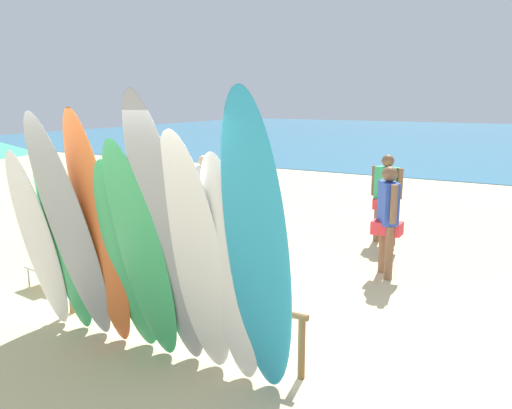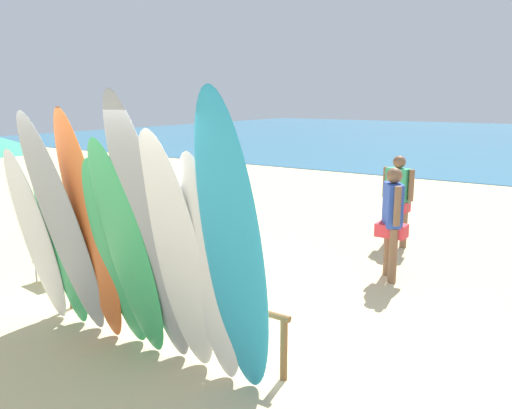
{
  "view_description": "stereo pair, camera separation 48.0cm",
  "coord_description": "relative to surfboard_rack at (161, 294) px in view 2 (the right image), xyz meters",
  "views": [
    {
      "loc": [
        3.39,
        -4.11,
        2.6
      ],
      "look_at": [
        0.0,
        1.85,
        1.18
      ],
      "focal_mm": 36.63,
      "sensor_mm": 36.0,
      "label": 1
    },
    {
      "loc": [
        3.79,
        -3.86,
        2.6
      ],
      "look_at": [
        0.0,
        1.85,
        1.18
      ],
      "focal_mm": 36.63,
      "sensor_mm": 36.0,
      "label": 2
    }
  ],
  "objects": [
    {
      "name": "ground",
      "position": [
        0.0,
        14.0,
        -0.52
      ],
      "size": [
        60.0,
        60.0,
        0.0
      ],
      "primitive_type": "plane",
      "color": "#D3BC8C"
    },
    {
      "name": "surfboard_rack",
      "position": [
        0.0,
        0.0,
        0.0
      ],
      "size": [
        3.2,
        0.07,
        0.65
      ],
      "color": "brown",
      "rests_on": "ground"
    },
    {
      "name": "surfboard_white_0",
      "position": [
        -1.38,
        -0.52,
        0.53
      ],
      "size": [
        0.51,
        0.63,
        2.09
      ],
      "primitive_type": "ellipsoid",
      "rotation": [
        0.25,
        0.0,
        0.07
      ],
      "color": "white",
      "rests_on": "ground"
    },
    {
      "name": "surfboard_green_1",
      "position": [
        -1.04,
        -0.47,
        0.64
      ],
      "size": [
        0.53,
        0.62,
        2.32
      ],
      "primitive_type": "ellipsoid",
      "rotation": [
        0.22,
        0.0,
        0.1
      ],
      "color": "#38B266",
      "rests_on": "ground"
    },
    {
      "name": "surfboard_grey_2",
      "position": [
        -0.77,
        -0.59,
        0.73
      ],
      "size": [
        0.58,
        0.82,
        2.49
      ],
      "primitive_type": "ellipsoid",
      "rotation": [
        0.3,
        0.0,
        -0.0
      ],
      "color": "#999EA3",
      "rests_on": "ground"
    },
    {
      "name": "surfboard_orange_3",
      "position": [
        -0.46,
        -0.51,
        0.75
      ],
      "size": [
        0.51,
        0.62,
        2.52
      ],
      "primitive_type": "ellipsoid",
      "rotation": [
        0.22,
        0.0,
        0.01
      ],
      "color": "orange",
      "rests_on": "ground"
    },
    {
      "name": "surfboard_green_4",
      "position": [
        -0.14,
        -0.47,
        0.52
      ],
      "size": [
        0.56,
        0.65,
        2.06
      ],
      "primitive_type": "ellipsoid",
      "rotation": [
        0.27,
        0.0,
        0.04
      ],
      "color": "#38B266",
      "rests_on": "ground"
    },
    {
      "name": "surfboard_green_5",
      "position": [
        0.14,
        -0.56,
        0.62
      ],
      "size": [
        0.6,
        0.72,
        2.27
      ],
      "primitive_type": "ellipsoid",
      "rotation": [
        0.28,
        0.0,
        -0.04
      ],
      "color": "#38B266",
      "rests_on": "ground"
    },
    {
      "name": "surfboard_grey_6",
      "position": [
        0.47,
        -0.59,
        0.83
      ],
      "size": [
        0.56,
        0.91,
        2.69
      ],
      "primitive_type": "ellipsoid",
      "rotation": [
        0.3,
        0.0,
        0.04
      ],
      "color": "#999EA3",
      "rests_on": "ground"
    },
    {
      "name": "surfboard_white_7",
      "position": [
        0.75,
        -0.54,
        0.67
      ],
      "size": [
        0.58,
        0.78,
        2.37
      ],
      "primitive_type": "ellipsoid",
      "rotation": [
        0.28,
        0.0,
        0.03
      ],
      "color": "white",
      "rests_on": "ground"
    },
    {
      "name": "surfboard_white_8",
      "position": [
        1.09,
        -0.5,
        0.58
      ],
      "size": [
        0.56,
        0.6,
        2.19
      ],
      "primitive_type": "ellipsoid",
      "rotation": [
        0.22,
        0.0,
        -0.08
      ],
      "color": "white",
      "rests_on": "ground"
    },
    {
      "name": "surfboard_teal_9",
      "position": [
        1.4,
        -0.58,
        0.84
      ],
      "size": [
        0.61,
        0.77,
        2.7
      ],
      "primitive_type": "ellipsoid",
      "rotation": [
        0.24,
        0.0,
        0.08
      ],
      "color": "#289EC6",
      "rests_on": "ground"
    },
    {
      "name": "beachgoer_strolling",
      "position": [
        1.41,
        3.25,
        0.42
      ],
      "size": [
        0.42,
        0.54,
        1.63
      ],
      "rotation": [
        0.0,
        0.0,
        2.13
      ],
      "color": "brown",
      "rests_on": "ground"
    },
    {
      "name": "beachgoer_by_water",
      "position": [
        0.89,
        4.99,
        0.41
      ],
      "size": [
        0.59,
        0.3,
        1.61
      ],
      "rotation": [
        0.0,
        0.0,
        2.9
      ],
      "color": "brown",
      "rests_on": "ground"
    },
    {
      "name": "beachgoer_midbeach",
      "position": [
        -2.36,
        3.99,
        0.36
      ],
      "size": [
        0.39,
        0.53,
        1.52
      ],
      "rotation": [
        0.0,
        0.0,
        4.27
      ],
      "color": "beige",
      "rests_on": "ground"
    },
    {
      "name": "beach_chair_red",
      "position": [
        -2.91,
        1.89,
        -0.09
      ],
      "size": [
        0.52,
        0.71,
        0.82
      ],
      "rotation": [
        0.0,
        0.0,
        0.03
      ],
      "color": "#B7B7BC",
      "rests_on": "ground"
    },
    {
      "name": "beach_chair_blue",
      "position": [
        -2.51,
        0.67,
        -0.09
      ],
      "size": [
        0.59,
        0.8,
        0.79
      ],
      "rotation": [
        0.0,
        0.0,
        -0.12
      ],
      "color": "#B7B7BC",
      "rests_on": "ground"
    },
    {
      "name": "beach_chair_striped",
      "position": [
        -3.91,
        3.13,
        -0.09
      ],
      "size": [
        0.71,
        0.84,
        0.81
      ],
      "rotation": [
        0.0,
        0.0,
        0.35
      ],
      "color": "#B7B7BC",
      "rests_on": "ground"
    }
  ]
}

